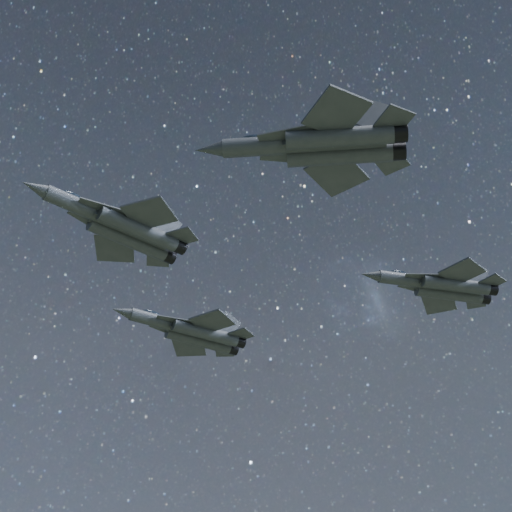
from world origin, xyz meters
name	(u,v)px	position (x,y,z in m)	size (l,w,h in m)	color
jet_lead	(121,226)	(-13.88, 5.90, 160.27)	(18.01, 12.12, 4.54)	#2D3239
jet_left	(192,332)	(-1.42, 24.29, 161.20)	(17.69, 12.30, 4.45)	#2D3239
jet_right	(322,145)	(0.23, -11.27, 160.16)	(18.91, 12.38, 4.87)	#2D3239
jet_slot	(441,286)	(18.84, 0.96, 157.51)	(15.09, 10.53, 3.80)	#2D3239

